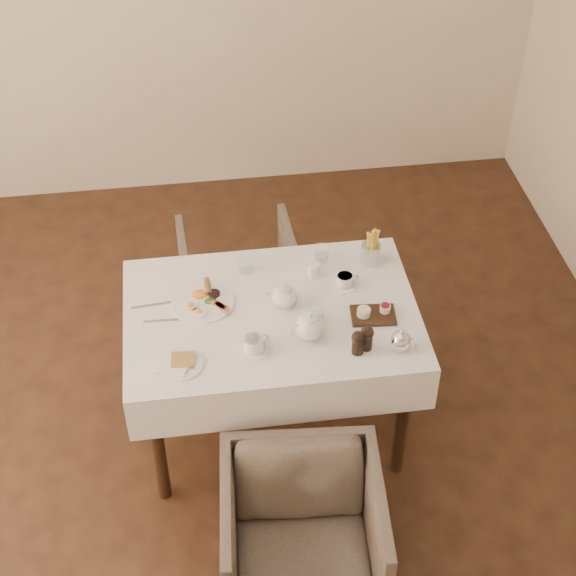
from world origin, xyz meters
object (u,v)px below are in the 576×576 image
Objects in this scene: table at (272,331)px; teapot_centre at (284,295)px; breakfast_plate at (203,301)px; armchair_near at (302,536)px; armchair_far at (239,280)px.

teapot_centre is (0.06, 0.03, 0.18)m from table.
breakfast_plate is at bearing -168.41° from teapot_centre.
table reaches higher than armchair_near.
armchair_near is 4.24× the size of teapot_centre.
breakfast_plate reaches higher than armchair_far.
table is 4.61× the size of breakfast_plate.
armchair_far is 4.03× the size of teapot_centre.
armchair_far is at bearing 98.13° from armchair_near.
teapot_centre reaches higher than armchair_near.
teapot_centre is (0.04, 0.86, 0.52)m from armchair_near.
armchair_near is (0.02, -0.83, -0.34)m from table.
table is 0.19m from teapot_centre.
armchair_far is 0.93m from teapot_centre.
teapot_centre is at bearing 29.15° from table.
armchair_near is at bearing -50.30° from breakfast_plate.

